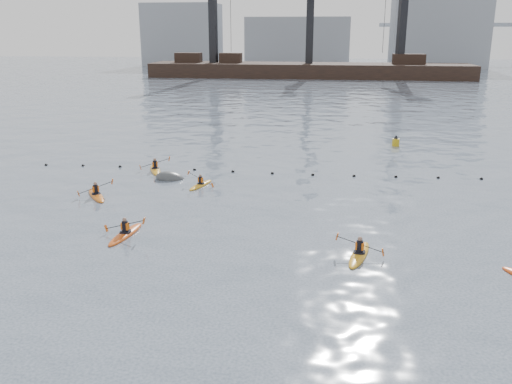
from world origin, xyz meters
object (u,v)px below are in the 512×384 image
kayaker_1 (359,254)px  mooring_buoy (171,179)px  nav_buoy (396,142)px  kayaker_3 (201,184)px  kayaker_0 (125,233)px  kayaker_5 (155,169)px  kayaker_2 (96,195)px

kayaker_1 → mooring_buoy: (-12.77, 12.18, -0.10)m
kayaker_1 → nav_buoy: (4.52, 26.25, 0.25)m
kayaker_1 → kayaker_3: kayaker_1 is taller
kayaker_0 → nav_buoy: kayaker_0 is taller
kayaker_1 → nav_buoy: nav_buoy is taller
kayaker_3 → mooring_buoy: (-2.54, 1.40, -0.09)m
kayaker_5 → mooring_buoy: kayaker_5 is taller
kayaker_3 → kayaker_1: bearing=-30.2°
nav_buoy → kayaker_3: bearing=-133.6°
kayaker_1 → nav_buoy: 26.64m
kayaker_0 → mooring_buoy: (-0.84, 11.09, -0.11)m
mooring_buoy → nav_buoy: 22.29m
kayaker_1 → kayaker_3: (-10.22, 10.78, -0.02)m
kayaker_1 → kayaker_2: 17.92m
kayaker_3 → nav_buoy: (14.74, 15.47, 0.27)m
kayaker_2 → nav_buoy: (20.82, 18.79, 0.25)m
nav_buoy → kayaker_2: bearing=-137.9°
kayaker_5 → nav_buoy: size_ratio=2.95×
kayaker_2 → kayaker_5: kayaker_5 is taller
kayaker_5 → nav_buoy: 22.49m
kayaker_0 → kayaker_1: (11.92, -1.09, -0.00)m
kayaker_0 → mooring_buoy: bearing=101.2°
mooring_buoy → kayaker_3: bearing=-28.9°
kayaker_1 → kayaker_5: (-14.62, 14.43, 0.00)m
kayaker_2 → nav_buoy: bearing=6.7°
kayaker_2 → mooring_buoy: size_ratio=1.49×
kayaker_5 → mooring_buoy: 2.92m
kayaker_2 → mooring_buoy: kayaker_2 is taller
kayaker_0 → kayaker_3: bearing=86.9°
mooring_buoy → nav_buoy: size_ratio=1.82×
kayaker_1 → mooring_buoy: bearing=150.3°
kayaker_5 → nav_buoy: kayaker_5 is taller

